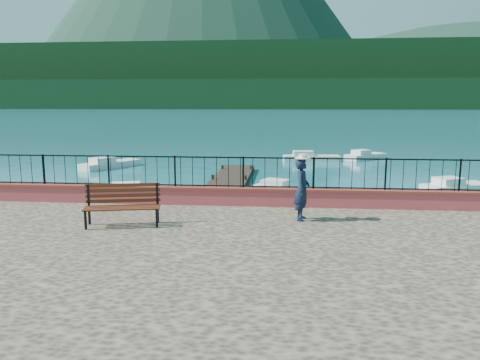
% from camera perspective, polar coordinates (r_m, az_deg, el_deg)
% --- Properties ---
extents(ground, '(2000.00, 2000.00, 0.00)m').
position_cam_1_polar(ground, '(11.78, 0.24, -12.75)').
color(ground, '#19596B').
rests_on(ground, ground).
extents(parapet, '(28.00, 0.46, 0.58)m').
position_cam_1_polar(parapet, '(14.89, 1.54, -2.01)').
color(parapet, '#B94244').
rests_on(parapet, promenade).
extents(railing, '(27.00, 0.05, 0.95)m').
position_cam_1_polar(railing, '(14.76, 1.56, 0.90)').
color(railing, black).
rests_on(railing, parapet).
extents(dock, '(2.00, 16.00, 0.30)m').
position_cam_1_polar(dock, '(23.45, -1.95, -1.09)').
color(dock, '#2D231C').
rests_on(dock, ground).
extents(far_forest, '(900.00, 60.00, 18.00)m').
position_cam_1_polar(far_forest, '(310.89, 5.38, 10.31)').
color(far_forest, black).
rests_on(far_forest, ground).
extents(foothills, '(900.00, 120.00, 44.00)m').
position_cam_1_polar(foothills, '(371.28, 5.44, 12.18)').
color(foothills, black).
rests_on(foothills, ground).
extents(companion_hill, '(448.00, 384.00, 180.00)m').
position_cam_1_polar(companion_hill, '(611.44, 26.75, 8.09)').
color(companion_hill, '#142D23').
rests_on(companion_hill, ground).
extents(park_bench, '(2.07, 1.05, 1.10)m').
position_cam_1_polar(park_bench, '(12.86, -14.10, -4.00)').
color(park_bench, black).
rests_on(park_bench, promenade).
extents(person, '(0.53, 0.70, 1.73)m').
position_cam_1_polar(person, '(13.07, 7.57, -1.15)').
color(person, black).
rests_on(person, promenade).
extents(hat, '(0.44, 0.44, 0.12)m').
position_cam_1_polar(hat, '(12.93, 7.66, 2.89)').
color(hat, white).
rests_on(hat, person).
extents(boat_0, '(3.98, 2.25, 0.80)m').
position_cam_1_polar(boat_0, '(22.15, -12.35, -1.28)').
color(boat_0, white).
rests_on(boat_0, ground).
extents(boat_1, '(3.54, 2.50, 0.80)m').
position_cam_1_polar(boat_1, '(22.36, 5.46, -1.01)').
color(boat_1, silver).
rests_on(boat_1, ground).
extents(boat_2, '(3.74, 2.63, 0.80)m').
position_cam_1_polar(boat_2, '(25.67, 24.91, -0.49)').
color(boat_2, silver).
rests_on(boat_2, ground).
extents(boat_3, '(3.39, 4.40, 0.80)m').
position_cam_1_polar(boat_3, '(33.25, -15.49, 2.14)').
color(boat_3, silver).
rests_on(boat_3, ground).
extents(boat_4, '(4.34, 1.64, 0.80)m').
position_cam_1_polar(boat_4, '(36.05, 8.71, 2.93)').
color(boat_4, silver).
rests_on(boat_4, ground).
extents(boat_5, '(3.58, 3.29, 0.80)m').
position_cam_1_polar(boat_5, '(38.09, 15.08, 3.06)').
color(boat_5, silver).
rests_on(boat_5, ground).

